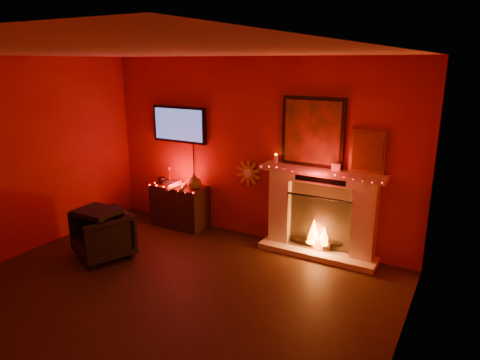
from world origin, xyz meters
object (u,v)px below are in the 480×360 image
(sunburst_clock, at_px, (248,173))
(armchair, at_px, (102,235))
(tv, at_px, (179,125))
(fireplace, at_px, (321,205))
(console_table, at_px, (180,204))

(sunburst_clock, xyz_separation_m, armchair, (-1.35, -1.69, -0.67))
(tv, xyz_separation_m, sunburst_clock, (1.25, 0.03, -0.65))
(tv, bearing_deg, sunburst_clock, 1.24)
(fireplace, bearing_deg, console_table, -176.82)
(fireplace, height_order, console_table, fireplace)
(fireplace, distance_m, console_table, 2.36)
(console_table, xyz_separation_m, armchair, (-0.21, -1.47, -0.05))
(fireplace, xyz_separation_m, tv, (-2.44, 0.06, 0.92))
(console_table, bearing_deg, tv, 119.16)
(fireplace, relative_size, console_table, 2.33)
(fireplace, relative_size, sunburst_clock, 5.45)
(armchair, bearing_deg, console_table, 104.79)
(tv, bearing_deg, fireplace, -1.50)
(fireplace, height_order, armchair, fireplace)
(tv, relative_size, armchair, 1.73)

